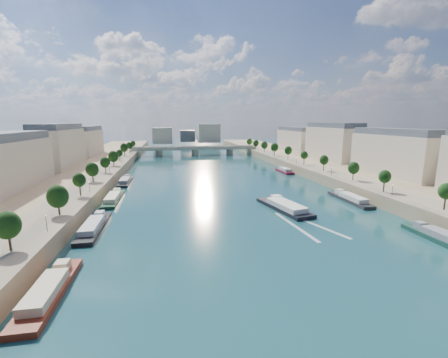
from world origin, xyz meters
name	(u,v)px	position (x,y,z in m)	size (l,w,h in m)	color
ground	(218,184)	(0.00, 100.00, 0.00)	(700.00, 700.00, 0.00)	#0D363A
quay_left	(61,184)	(-72.00, 100.00, 2.50)	(44.00, 520.00, 5.00)	#9E8460
quay_right	(349,174)	(72.00, 100.00, 2.50)	(44.00, 520.00, 5.00)	#9E8460
pave_left	(96,178)	(-57.00, 100.00, 5.05)	(14.00, 520.00, 0.10)	gray
pave_right	(324,170)	(57.00, 100.00, 5.05)	(14.00, 520.00, 0.10)	gray
trees_left	(100,165)	(-55.00, 102.00, 10.48)	(4.80, 268.80, 8.26)	#382B1E
trees_right	(312,158)	(55.00, 110.00, 10.48)	(4.80, 268.80, 8.26)	#382B1E
lamps_left	(101,175)	(-52.50, 90.00, 7.78)	(0.36, 200.36, 4.28)	black
lamps_right	(312,164)	(52.50, 105.00, 7.78)	(0.36, 200.36, 4.28)	black
buildings_left	(37,152)	(-85.00, 112.00, 16.45)	(16.00, 226.00, 23.20)	beige
buildings_right	(360,146)	(85.00, 112.00, 16.45)	(16.00, 226.00, 23.20)	beige
skyline	(191,134)	(3.19, 319.52, 14.66)	(79.00, 42.00, 22.00)	beige
bridge	(195,150)	(0.00, 227.03, 5.08)	(112.00, 12.00, 8.15)	#C1B79E
tour_barge	(284,207)	(16.05, 52.60, 0.97)	(12.86, 27.31, 3.68)	black
wake	(305,225)	(16.05, 35.97, 0.02)	(12.97, 26.00, 0.04)	silver
moored_barges_left	(94,227)	(-45.50, 43.44, 0.84)	(5.00, 155.86, 3.60)	#161C31
moored_barges_right	(377,211)	(45.50, 42.70, 0.84)	(5.00, 161.84, 3.60)	black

